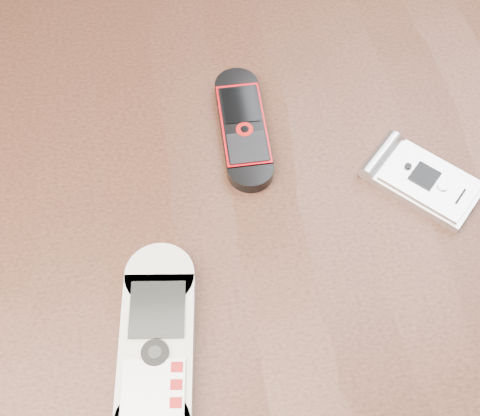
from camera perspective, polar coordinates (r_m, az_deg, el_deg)
name	(u,v)px	position (r m, az deg, el deg)	size (l,w,h in m)	color
table	(235,268)	(0.65, -0.44, -5.18)	(1.20, 0.80, 0.75)	black
nokia_white	(157,348)	(0.50, -7.12, -11.78)	(0.05, 0.17, 0.02)	silver
nokia_black_red	(243,127)	(0.60, 0.28, 6.93)	(0.04, 0.13, 0.01)	black
motorola_razr	(426,182)	(0.59, 15.59, 2.19)	(0.05, 0.10, 0.02)	silver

